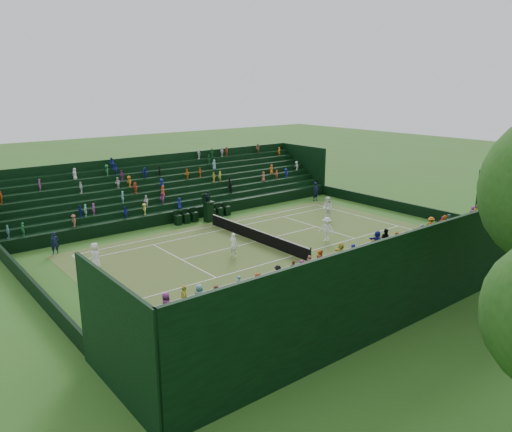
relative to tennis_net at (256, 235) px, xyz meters
The scene contains 17 objects.
ground 0.53m from the tennis_net, ahead, with size 160.00×160.00×0.00m, color #345F1E.
court_surface 0.52m from the tennis_net, ahead, with size 12.97×26.77×0.01m, color #326E24.
perimeter_wall_north 15.89m from the tennis_net, 90.00° to the left, with size 17.17×0.20×1.00m, color black.
perimeter_wall_south 15.89m from the tennis_net, 90.00° to the right, with size 17.17×0.20×1.00m, color black.
perimeter_wall_east 8.49m from the tennis_net, ahead, with size 0.20×31.77×1.00m, color black.
perimeter_wall_west 8.49m from the tennis_net, behind, with size 0.20×31.77×1.00m, color black.
north_grandstand 12.70m from the tennis_net, ahead, with size 6.60×32.00×4.90m.
south_grandstand 12.70m from the tennis_net, behind, with size 6.60×32.00×4.90m.
tennis_net is the anchor object (origin of this frame).
umpire_chair 6.99m from the tennis_net, behind, with size 0.84×0.84×2.64m.
courtside_chairs 7.74m from the tennis_net, behind, with size 0.55×5.52×1.19m.
player_near_west 11.72m from the tennis_net, 99.40° to the right, with size 0.86×0.56×1.76m, color white.
player_near_east 3.63m from the tennis_net, 63.71° to the right, with size 0.61×0.40×1.68m, color white.
player_far_west 9.15m from the tennis_net, 98.08° to the left, with size 0.94×0.73×1.94m, color white.
player_far_east 5.33m from the tennis_net, 53.34° to the left, with size 1.20×0.69×1.86m, color white.
line_judge_north 14.81m from the tennis_net, 117.46° to the left, with size 0.71×0.46×1.93m, color black.
line_judge_south 14.25m from the tennis_net, 117.52° to the right, with size 0.57×0.38×1.57m, color black.
Camera 1 is at (27.90, -22.22, 11.52)m, focal length 35.00 mm.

